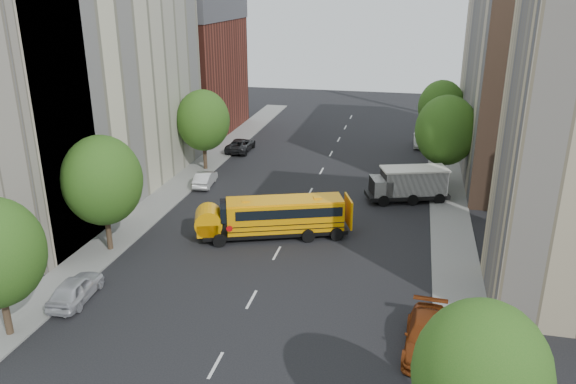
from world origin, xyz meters
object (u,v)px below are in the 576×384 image
(street_tree_1, at_px, (102,180))
(parked_car_4, at_px, (425,182))
(parked_car_1, at_px, (205,179))
(parked_car_5, at_px, (420,140))
(school_bus, at_px, (273,216))
(street_tree_3, at_px, (481,375))
(street_tree_5, at_px, (441,107))
(parked_car_0, at_px, (76,289))
(parked_car_3, at_px, (427,336))
(street_tree_4, at_px, (446,130))
(street_tree_2, at_px, (203,120))
(safari_truck, at_px, (408,184))
(parked_car_2, at_px, (241,145))

(street_tree_1, xyz_separation_m, parked_car_4, (20.60, 16.74, -4.21))
(street_tree_1, height_order, parked_car_1, street_tree_1)
(parked_car_5, bearing_deg, school_bus, -112.41)
(school_bus, bearing_deg, street_tree_3, -77.24)
(parked_car_1, bearing_deg, street_tree_5, -147.21)
(parked_car_0, xyz_separation_m, parked_car_3, (19.20, -0.32, 0.02))
(school_bus, xyz_separation_m, parked_car_1, (-8.52, 9.07, -0.95))
(parked_car_1, height_order, parked_car_3, parked_car_3)
(street_tree_4, height_order, parked_car_0, street_tree_4)
(street_tree_3, bearing_deg, street_tree_5, 90.00)
(street_tree_2, relative_size, street_tree_5, 1.03)
(street_tree_4, relative_size, parked_car_5, 2.00)
(street_tree_5, relative_size, parked_car_3, 1.45)
(street_tree_3, height_order, school_bus, street_tree_3)
(street_tree_2, relative_size, parked_car_4, 1.78)
(street_tree_1, height_order, street_tree_4, street_tree_4)
(street_tree_2, height_order, parked_car_0, street_tree_2)
(street_tree_2, bearing_deg, street_tree_3, -55.49)
(parked_car_0, height_order, parked_car_4, parked_car_4)
(street_tree_4, distance_m, safari_truck, 6.23)
(parked_car_0, xyz_separation_m, parked_car_4, (19.20, 22.96, 0.01))
(street_tree_2, relative_size, safari_truck, 1.10)
(parked_car_2, height_order, parked_car_4, parked_car_4)
(street_tree_5, height_order, parked_car_4, street_tree_5)
(parked_car_0, bearing_deg, school_bus, -133.72)
(parked_car_2, xyz_separation_m, parked_car_5, (18.71, 6.22, -0.02))
(street_tree_5, distance_m, safari_truck, 16.81)
(parked_car_2, bearing_deg, parked_car_1, 90.62)
(street_tree_5, height_order, parked_car_2, street_tree_5)
(parked_car_2, bearing_deg, street_tree_4, 161.03)
(school_bus, height_order, safari_truck, school_bus)
(street_tree_2, distance_m, street_tree_3, 38.83)
(street_tree_2, bearing_deg, parked_car_1, -69.68)
(parked_car_3, xyz_separation_m, parked_car_4, (0.00, 23.28, -0.01))
(street_tree_1, height_order, safari_truck, street_tree_1)
(parked_car_1, relative_size, parked_car_5, 0.96)
(parked_car_0, bearing_deg, street_tree_1, -82.00)
(street_tree_4, bearing_deg, school_bus, -131.40)
(street_tree_1, relative_size, street_tree_3, 1.11)
(safari_truck, relative_size, parked_car_0, 1.64)
(street_tree_1, bearing_deg, safari_truck, 35.60)
(street_tree_3, bearing_deg, street_tree_1, 147.53)
(street_tree_3, distance_m, safari_truck, 28.04)
(street_tree_4, distance_m, parked_car_4, 4.73)
(street_tree_2, relative_size, street_tree_4, 0.95)
(parked_car_4, bearing_deg, parked_car_3, -88.72)
(safari_truck, bearing_deg, street_tree_2, 149.51)
(street_tree_1, bearing_deg, street_tree_3, -32.47)
(safari_truck, bearing_deg, parked_car_0, -149.68)
(street_tree_3, bearing_deg, safari_truck, 95.78)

